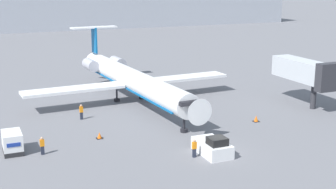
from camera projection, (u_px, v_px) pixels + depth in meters
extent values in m
plane|color=slate|center=(219.00, 154.00, 43.48)|extent=(600.00, 600.00, 0.00)
cube|color=#9EA3AD|center=(34.00, 12.00, 149.10)|extent=(180.00, 16.00, 11.50)
cylinder|color=white|center=(135.00, 81.00, 60.64)|extent=(4.52, 28.72, 2.79)
cone|color=white|center=(194.00, 110.00, 47.28)|extent=(2.92, 2.39, 2.79)
cube|color=black|center=(190.00, 103.00, 47.94)|extent=(2.41, 0.84, 0.44)
cone|color=white|center=(96.00, 62.00, 74.37)|extent=(2.69, 3.21, 2.51)
cube|color=#0C5999|center=(135.00, 88.00, 60.86)|extent=(4.07, 25.85, 0.20)
cube|color=white|center=(182.00, 78.00, 65.44)|extent=(12.97, 3.77, 0.36)
cube|color=white|center=(73.00, 89.00, 58.62)|extent=(12.97, 3.77, 0.36)
cylinder|color=#ADADB7|center=(117.00, 63.00, 71.91)|extent=(1.87, 3.50, 1.67)
cylinder|color=#ADADB7|center=(91.00, 65.00, 70.04)|extent=(1.87, 3.50, 1.67)
cube|color=#0C5999|center=(94.00, 40.00, 74.08)|extent=(0.37, 2.21, 4.05)
cube|color=white|center=(94.00, 27.00, 73.59)|extent=(7.38, 2.24, 0.20)
cylinder|color=black|center=(184.00, 125.00, 49.65)|extent=(0.24, 0.24, 1.64)
cylinder|color=black|center=(184.00, 130.00, 49.80)|extent=(0.80, 0.80, 0.40)
cylinder|color=black|center=(117.00, 95.00, 62.14)|extent=(0.24, 0.24, 1.64)
cylinder|color=black|center=(117.00, 100.00, 62.29)|extent=(0.80, 0.80, 0.40)
cylinder|color=black|center=(142.00, 93.00, 63.73)|extent=(0.24, 0.24, 1.64)
cylinder|color=black|center=(142.00, 97.00, 63.88)|extent=(0.80, 0.80, 0.40)
cube|color=silver|center=(212.00, 148.00, 43.48)|extent=(2.31, 4.25, 1.22)
cube|color=black|center=(217.00, 141.00, 42.41)|extent=(1.62, 1.53, 0.70)
cube|color=black|center=(202.00, 143.00, 45.34)|extent=(2.08, 0.30, 0.73)
cube|color=#232326|center=(13.00, 150.00, 43.97)|extent=(1.73, 2.89, 0.45)
cube|color=silver|center=(12.00, 140.00, 43.73)|extent=(1.73, 2.89, 1.54)
cube|color=navy|center=(14.00, 145.00, 42.42)|extent=(1.21, 0.04, 0.36)
cube|color=#232838|center=(194.00, 153.00, 42.72)|extent=(0.32, 0.20, 0.83)
cube|color=orange|center=(194.00, 145.00, 42.54)|extent=(0.40, 0.24, 0.65)
sphere|color=tan|center=(194.00, 141.00, 42.43)|extent=(0.24, 0.24, 0.24)
cube|color=#232838|center=(82.00, 116.00, 54.27)|extent=(0.32, 0.20, 0.86)
cube|color=orange|center=(81.00, 109.00, 54.08)|extent=(0.40, 0.24, 0.68)
sphere|color=tan|center=(81.00, 106.00, 53.97)|extent=(0.25, 0.25, 0.25)
cube|color=#232838|center=(43.00, 150.00, 43.38)|extent=(0.32, 0.20, 0.82)
cube|color=orange|center=(42.00, 143.00, 43.21)|extent=(0.40, 0.24, 0.65)
sphere|color=tan|center=(42.00, 138.00, 43.10)|extent=(0.24, 0.24, 0.24)
cube|color=black|center=(100.00, 138.00, 47.86)|extent=(0.66, 0.66, 0.04)
cone|color=orange|center=(99.00, 135.00, 47.78)|extent=(0.47, 0.47, 0.61)
cube|color=black|center=(256.00, 121.00, 53.54)|extent=(0.69, 0.69, 0.04)
cone|color=orange|center=(256.00, 118.00, 53.46)|extent=(0.49, 0.49, 0.67)
cylinder|color=#2D2D33|center=(313.00, 96.00, 58.54)|extent=(0.70, 0.70, 3.20)
cube|color=#B2B7BC|center=(301.00, 70.00, 60.25)|extent=(2.60, 8.99, 2.60)
cube|color=#2D2D33|center=(329.00, 77.00, 55.71)|extent=(3.20, 1.20, 3.38)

